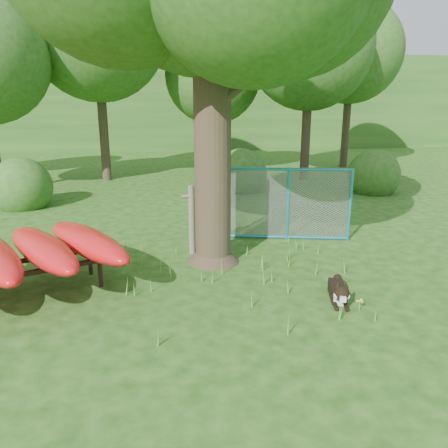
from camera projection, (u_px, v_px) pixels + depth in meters
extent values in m
plane|color=#1A450D|center=(223.00, 307.00, 6.81)|extent=(80.00, 80.00, 0.00)
cylinder|color=#31281B|center=(212.00, 123.00, 8.01)|extent=(0.73, 0.73, 5.42)
cone|color=#31281B|center=(213.00, 249.00, 8.67)|extent=(1.10, 1.10, 0.54)
cylinder|color=#31281B|center=(248.00, 80.00, 7.86)|extent=(1.52, 0.62, 1.15)
cylinder|color=#31281B|center=(181.00, 55.00, 7.84)|extent=(1.16, 0.85, 1.11)
cylinder|color=brown|center=(192.00, 220.00, 9.02)|extent=(0.15, 0.15, 1.45)
cylinder|color=brown|center=(191.00, 196.00, 8.88)|extent=(0.40, 0.12, 0.08)
cylinder|color=black|center=(100.00, 274.00, 7.51)|extent=(0.10, 0.10, 0.46)
cylinder|color=black|center=(90.00, 262.00, 8.04)|extent=(0.10, 0.10, 0.46)
cube|color=black|center=(23.00, 274.00, 6.84)|extent=(2.57, 1.14, 0.07)
cube|color=black|center=(18.00, 262.00, 7.37)|extent=(2.57, 1.14, 0.07)
ellipsoid|color=red|center=(43.00, 249.00, 7.22)|extent=(1.97, 2.70, 0.44)
ellipsoid|color=red|center=(87.00, 242.00, 7.59)|extent=(2.04, 2.67, 0.44)
cube|color=black|center=(337.00, 291.00, 7.11)|extent=(0.39, 0.66, 0.21)
cube|color=silver|center=(340.00, 299.00, 6.86)|extent=(0.22, 0.17, 0.20)
sphere|color=black|center=(342.00, 293.00, 6.66)|extent=(0.23, 0.23, 0.23)
cube|color=silver|center=(343.00, 298.00, 6.57)|extent=(0.12, 0.14, 0.08)
sphere|color=silver|center=(337.00, 296.00, 6.66)|extent=(0.11, 0.11, 0.11)
sphere|color=silver|center=(347.00, 296.00, 6.64)|extent=(0.11, 0.11, 0.11)
cone|color=black|center=(338.00, 285.00, 6.67)|extent=(0.12, 0.12, 0.11)
cone|color=black|center=(346.00, 285.00, 6.65)|extent=(0.09, 0.10, 0.11)
cylinder|color=black|center=(335.00, 305.00, 6.75)|extent=(0.13, 0.27, 0.06)
cylinder|color=black|center=(346.00, 306.00, 6.74)|extent=(0.13, 0.27, 0.06)
sphere|color=black|center=(338.00, 278.00, 7.41)|extent=(0.14, 0.14, 0.14)
torus|color=blue|center=(341.00, 294.00, 6.74)|extent=(0.23, 0.12, 0.22)
cylinder|color=teal|center=(227.00, 203.00, 10.03)|extent=(0.09, 0.09, 1.67)
cylinder|color=teal|center=(288.00, 204.00, 9.93)|extent=(0.09, 0.09, 1.67)
cylinder|color=teal|center=(350.00, 205.00, 9.84)|extent=(0.09, 0.09, 1.67)
cylinder|color=teal|center=(289.00, 169.00, 9.72)|extent=(2.72, 0.68, 0.06)
cylinder|color=teal|center=(287.00, 237.00, 10.15)|extent=(2.72, 0.68, 0.06)
plane|color=gray|center=(288.00, 204.00, 9.93)|extent=(2.71, 0.61, 2.78)
cylinder|color=#4E912F|center=(359.00, 306.00, 6.63)|extent=(0.02, 0.02, 0.18)
sphere|color=yellow|center=(360.00, 301.00, 6.61)|extent=(0.03, 0.03, 0.03)
sphere|color=yellow|center=(361.00, 300.00, 6.63)|extent=(0.03, 0.03, 0.03)
sphere|color=yellow|center=(357.00, 301.00, 6.62)|extent=(0.03, 0.03, 0.03)
sphere|color=yellow|center=(362.00, 302.00, 6.59)|extent=(0.03, 0.03, 0.03)
sphere|color=yellow|center=(360.00, 301.00, 6.58)|extent=(0.03, 0.03, 0.03)
cylinder|color=#31281B|center=(102.00, 113.00, 17.09)|extent=(0.36, 0.36, 5.25)
sphere|color=#27551B|center=(96.00, 31.00, 16.28)|extent=(5.20, 5.20, 5.20)
cylinder|color=#31281B|center=(213.00, 129.00, 18.88)|extent=(0.36, 0.36, 3.85)
sphere|color=#27551B|center=(213.00, 76.00, 18.28)|extent=(4.00, 4.00, 4.00)
cylinder|color=#31281B|center=(307.00, 120.00, 17.35)|extent=(0.36, 0.36, 4.76)
sphere|color=#27551B|center=(310.00, 46.00, 16.61)|extent=(4.80, 4.80, 4.80)
cylinder|color=#31281B|center=(347.00, 115.00, 20.62)|extent=(0.36, 0.36, 4.90)
sphere|color=#27551B|center=(351.00, 52.00, 19.86)|extent=(4.60, 4.60, 4.60)
sphere|color=#27551B|center=(24.00, 207.00, 13.24)|extent=(1.80, 1.80, 1.80)
sphere|color=#27551B|center=(372.00, 192.00, 15.36)|extent=(1.80, 1.80, 1.80)
sphere|color=#27551B|center=(241.00, 190.00, 15.67)|extent=(1.80, 1.80, 1.80)
cube|color=#27551B|center=(168.00, 102.00, 32.65)|extent=(80.00, 12.00, 6.00)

